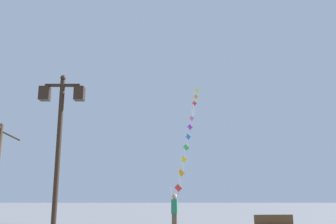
{
  "coord_description": "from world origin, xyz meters",
  "views": [
    {
      "loc": [
        1.21,
        -1.45,
        1.59
      ],
      "look_at": [
        1.27,
        15.28,
        5.43
      ],
      "focal_mm": 39.52,
      "sensor_mm": 36.0,
      "label": 1
    }
  ],
  "objects": [
    {
      "name": "kite_flyer",
      "position": [
        1.48,
        14.73,
        0.9
      ],
      "size": [
        0.29,
        0.62,
        1.71
      ],
      "rotation": [
        0.0,
        0.0,
        1.44
      ],
      "color": "brown",
      "rests_on": "ground_plane"
    },
    {
      "name": "twin_lantern_lamp_post",
      "position": [
        -1.87,
        8.86,
        3.49
      ],
      "size": [
        1.29,
        0.28,
        5.06
      ],
      "color": "black",
      "rests_on": "ground_plane"
    },
    {
      "name": "kite_train",
      "position": [
        2.61,
        23.2,
        5.77
      ],
      "size": [
        2.65,
        13.64,
        10.81
      ],
      "color": "brown",
      "rests_on": "ground_plane"
    }
  ]
}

